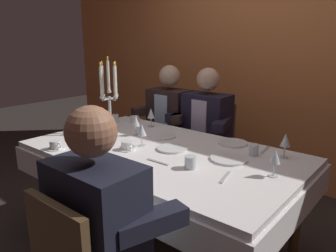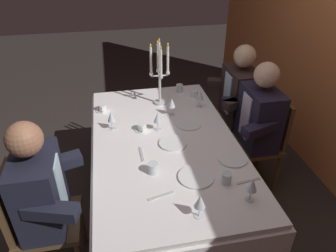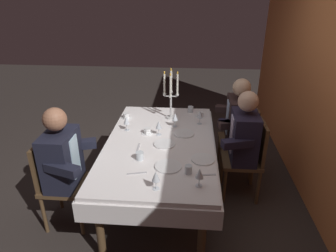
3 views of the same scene
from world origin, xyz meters
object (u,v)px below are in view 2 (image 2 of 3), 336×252
(dinner_plate_2, at_px, (189,124))
(coffee_cup_0, at_px, (194,94))
(wine_glass_1, at_px, (200,96))
(wine_glass_5, at_px, (158,118))
(seated_diner_2, at_px, (39,191))
(seated_diner_0, at_px, (240,95))
(dinner_plate_1, at_px, (173,143))
(water_tumbler_1, at_px, (227,178))
(dining_table, at_px, (165,152))
(wine_glass_0, at_px, (252,186))
(coffee_cup_2, at_px, (102,108))
(dinner_plate_3, at_px, (232,158))
(wine_glass_3, at_px, (111,117))
(wine_glass_4, at_px, (200,202))
(candelabra, at_px, (160,74))
(seated_diner_1, at_px, (260,117))
(water_tumbler_2, at_px, (153,168))
(water_tumbler_0, at_px, (179,88))
(wine_glass_2, at_px, (172,103))
(dinner_plate_0, at_px, (196,177))
(coffee_cup_1, at_px, (142,127))

(dinner_plate_2, bearing_deg, coffee_cup_0, 159.60)
(wine_glass_1, relative_size, wine_glass_5, 1.00)
(seated_diner_2, bearing_deg, seated_diner_0, 120.50)
(dinner_plate_2, xyz_separation_m, wine_glass_5, (0.04, -0.27, 0.11))
(dinner_plate_1, height_order, water_tumbler_1, water_tumbler_1)
(coffee_cup_0, relative_size, seated_diner_2, 0.11)
(dinner_plate_2, distance_m, wine_glass_5, 0.29)
(dining_table, relative_size, wine_glass_0, 11.83)
(coffee_cup_2, bearing_deg, dinner_plate_3, 45.06)
(dinner_plate_3, distance_m, coffee_cup_2, 1.27)
(dining_table, height_order, wine_glass_3, wine_glass_3)
(dinner_plate_1, bearing_deg, wine_glass_0, 26.91)
(wine_glass_4, bearing_deg, candelabra, 179.33)
(wine_glass_5, bearing_deg, dining_table, 10.33)
(wine_glass_3, xyz_separation_m, seated_diner_2, (0.64, -0.49, -0.12))
(dining_table, xyz_separation_m, seated_diner_1, (-0.20, 0.89, 0.11))
(wine_glass_0, xyz_separation_m, water_tumbler_2, (-0.36, -0.54, -0.08))
(water_tumbler_0, distance_m, coffee_cup_0, 0.18)
(dining_table, bearing_deg, wine_glass_4, 3.72)
(wine_glass_3, xyz_separation_m, seated_diner_1, (0.05, 1.28, -0.12))
(wine_glass_0, bearing_deg, coffee_cup_0, 178.63)
(wine_glass_5, relative_size, water_tumbler_1, 2.14)
(wine_glass_4, bearing_deg, seated_diner_1, 139.69)
(dining_table, relative_size, wine_glass_4, 11.83)
(wine_glass_1, height_order, coffee_cup_0, wine_glass_1)
(wine_glass_3, bearing_deg, water_tumbler_2, 22.06)
(dinner_plate_1, relative_size, seated_diner_0, 0.17)
(water_tumbler_2, bearing_deg, wine_glass_2, 159.21)
(wine_glass_5, relative_size, seated_diner_0, 0.13)
(dinner_plate_1, distance_m, seated_diner_2, 1.00)
(water_tumbler_2, bearing_deg, dinner_plate_1, 146.33)
(wine_glass_2, height_order, seated_diner_1, seated_diner_1)
(wine_glass_0, height_order, wine_glass_4, same)
(wine_glass_3, relative_size, wine_glass_4, 1.00)
(dinner_plate_2, relative_size, wine_glass_5, 1.34)
(wine_glass_5, bearing_deg, coffee_cup_0, 139.65)
(dinner_plate_2, xyz_separation_m, wine_glass_4, (0.98, -0.19, 0.11))
(wine_glass_1, height_order, water_tumbler_0, wine_glass_1)
(wine_glass_1, bearing_deg, wine_glass_0, -1.11)
(dinner_plate_1, xyz_separation_m, wine_glass_4, (0.73, -0.00, 0.11))
(dinner_plate_3, height_order, wine_glass_1, wine_glass_1)
(dinner_plate_0, distance_m, wine_glass_3, 0.88)
(wine_glass_0, relative_size, coffee_cup_1, 1.24)
(coffee_cup_2, relative_size, seated_diner_1, 0.11)
(water_tumbler_1, bearing_deg, dining_table, -151.26)
(wine_glass_5, height_order, coffee_cup_0, wine_glass_5)
(coffee_cup_2, bearing_deg, water_tumbler_2, 18.87)
(water_tumbler_2, height_order, seated_diner_2, seated_diner_2)
(wine_glass_0, height_order, water_tumbler_1, wine_glass_0)
(candelabra, relative_size, wine_glass_3, 3.76)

